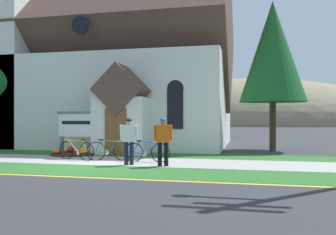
# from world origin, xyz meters

# --- Properties ---
(ground) EXTENTS (140.00, 140.00, 0.00)m
(ground) POSITION_xyz_m (0.00, 4.00, 0.00)
(ground) COLOR #333335
(sidewalk_slab) EXTENTS (32.00, 2.67, 0.01)m
(sidewalk_slab) POSITION_xyz_m (-2.64, 1.56, 0.01)
(sidewalk_slab) COLOR #A8A59E
(sidewalk_slab) RESTS_ON ground
(church_lawn) EXTENTS (24.00, 2.15, 0.01)m
(church_lawn) POSITION_xyz_m (-2.64, 3.97, 0.00)
(church_lawn) COLOR #2D6628
(church_lawn) RESTS_ON ground
(church_building) EXTENTS (14.35, 11.41, 13.35)m
(church_building) POSITION_xyz_m (-3.11, 9.50, 4.87)
(church_building) COLOR silver
(church_building) RESTS_ON ground
(church_sign) EXTENTS (1.93, 0.25, 1.96)m
(church_sign) POSITION_xyz_m (-2.10, 3.56, 1.30)
(church_sign) COLOR slate
(church_sign) RESTS_ON ground
(flower_bed) EXTENTS (1.91, 1.91, 0.34)m
(flower_bed) POSITION_xyz_m (-2.13, 3.20, 0.08)
(flower_bed) COLOR #382319
(flower_bed) RESTS_ON ground
(bicycle_black) EXTENTS (1.78, 0.09, 0.84)m
(bicycle_black) POSITION_xyz_m (1.80, 1.58, 0.38)
(bicycle_black) COLOR black
(bicycle_black) RESTS_ON ground
(bicycle_orange) EXTENTS (1.74, 0.54, 0.85)m
(bicycle_orange) POSITION_xyz_m (-1.09, 1.58, 0.39)
(bicycle_orange) COLOR black
(bicycle_orange) RESTS_ON ground
(bicycle_yellow) EXTENTS (1.72, 0.58, 0.86)m
(bicycle_yellow) POSITION_xyz_m (0.23, 1.74, 0.39)
(bicycle_yellow) COLOR black
(bicycle_yellow) RESTS_ON ground
(cyclist_in_red_jersey) EXTENTS (0.66, 0.30, 1.66)m
(cyclist_in_red_jersey) POSITION_xyz_m (1.44, 0.58, 0.97)
(cyclist_in_red_jersey) COLOR #191E38
(cyclist_in_red_jersey) RESTS_ON ground
(cyclist_in_orange_jersey) EXTENTS (0.66, 0.30, 1.67)m
(cyclist_in_orange_jersey) POSITION_xyz_m (2.69, 0.52, 0.97)
(cyclist_in_orange_jersey) COLOR black
(cyclist_in_orange_jersey) RESTS_ON ground
(roadside_conifer) EXTENTS (3.37, 3.37, 7.65)m
(roadside_conifer) POSITION_xyz_m (6.78, 7.52, 5.05)
(roadside_conifer) COLOR #3D2D1E
(roadside_conifer) RESTS_ON ground
(distant_hill) EXTENTS (75.60, 46.26, 22.15)m
(distant_hill) POSITION_xyz_m (3.76, 78.20, 0.00)
(distant_hill) COLOR #847A5B
(distant_hill) RESTS_ON ground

